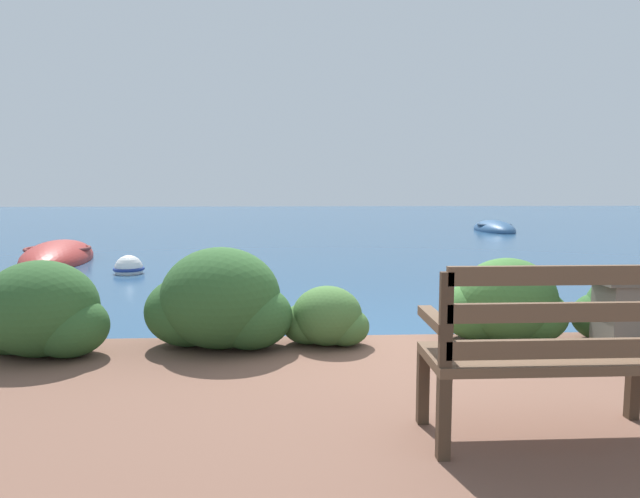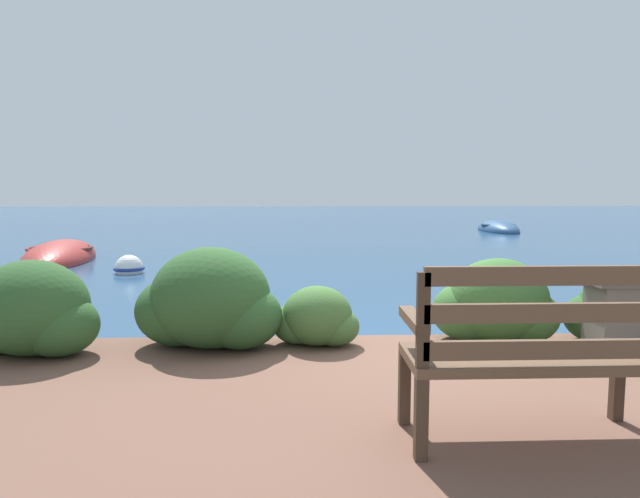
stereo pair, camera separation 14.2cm
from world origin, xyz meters
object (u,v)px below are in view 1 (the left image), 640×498
Objects in this scene: park_bench at (553,349)px; mooring_buoy at (129,269)px; rowboat_nearest at (58,258)px; rowboat_mid at (494,229)px.

park_bench reaches higher than mooring_buoy.
mooring_buoy is at bearing -144.58° from rowboat_nearest.
rowboat_nearest reaches higher than mooring_buoy.
rowboat_nearest is at bearing 121.73° from rowboat_mid.
rowboat_mid is (11.77, 7.29, -0.00)m from rowboat_nearest.
park_bench reaches higher than rowboat_mid.
park_bench is at bearing 160.87° from rowboat_mid.
rowboat_mid reaches higher than mooring_buoy.
rowboat_mid is (5.70, 16.47, -0.64)m from park_bench.
rowboat_mid is at bearing 72.36° from park_bench.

